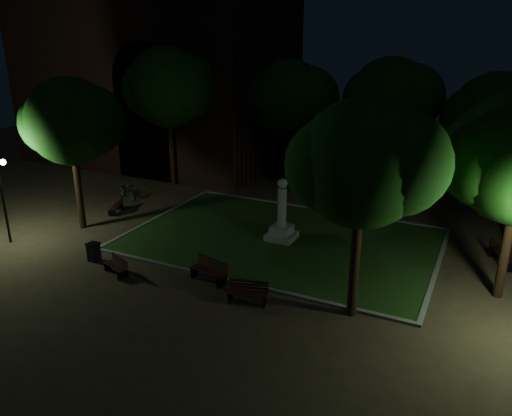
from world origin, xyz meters
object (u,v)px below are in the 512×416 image
at_px(bench_right_side, 501,255).
at_px(bicycle, 128,191).
at_px(trash_bin, 94,252).
at_px(bench_near_left, 210,271).
at_px(bench_west_near, 117,266).
at_px(bench_left_side, 117,207).
at_px(monument, 282,223).
at_px(bench_near_right, 248,293).

distance_m(bench_right_side, bicycle, 21.61).
bearing_deg(bicycle, trash_bin, -128.02).
bearing_deg(bicycle, bench_near_left, -102.96).
relative_size(bench_near_left, bench_west_near, 1.25).
bearing_deg(bench_near_left, bench_left_side, 165.57).
distance_m(monument, bicycle, 11.67).
distance_m(bench_left_side, bench_right_side, 20.57).
bearing_deg(bench_near_right, bench_near_left, 143.08).
xyz_separation_m(bench_near_left, bicycle, (-10.47, 7.32, 0.06)).
bearing_deg(monument, bench_near_left, -100.85).
distance_m(bench_near_right, bicycle, 15.18).
distance_m(monument, bench_left_side, 10.35).
bearing_deg(trash_bin, bench_left_side, 121.70).
distance_m(monument, bench_near_left, 5.50).
height_order(bench_near_left, bench_near_right, bench_near_left).
xyz_separation_m(monument, bicycle, (-11.50, 1.94, -0.44)).
distance_m(trash_bin, bicycle, 9.20).
xyz_separation_m(bench_near_left, bench_near_right, (2.29, -0.91, -0.04)).
height_order(bench_near_left, bench_left_side, bench_near_left).
xyz_separation_m(bench_left_side, bicycle, (-1.17, 2.43, 0.15)).
distance_m(bench_near_right, trash_bin, 8.16).
bearing_deg(monument, bench_right_side, 10.25).
height_order(monument, bicycle, monument).
bearing_deg(bench_left_side, trash_bin, 9.83).
bearing_deg(monument, bicycle, 170.43).
xyz_separation_m(monument, bench_near_left, (-1.03, -5.38, -0.50)).
bearing_deg(bench_near_left, bicycle, 158.35).
bearing_deg(bench_near_right, bench_west_near, 167.77).
bearing_deg(monument, bench_west_near, -127.28).
bearing_deg(bench_west_near, bench_left_side, 152.68).
bearing_deg(trash_bin, bicycle, 119.96).
xyz_separation_m(bench_right_side, bicycle, (-21.61, 0.11, 0.04)).
distance_m(bench_west_near, bench_right_side, 17.36).
distance_m(bench_right_side, trash_bin, 18.75).
bearing_deg(bench_left_side, monument, 70.86).
relative_size(trash_bin, bicycle, 0.45).
bearing_deg(bench_right_side, bench_near_right, 111.75).
relative_size(bench_near_right, trash_bin, 1.91).
xyz_separation_m(bench_near_left, bench_right_side, (11.15, 7.21, 0.02)).
bearing_deg(bench_west_near, bench_near_right, 24.91).
relative_size(monument, bench_left_side, 2.16).
height_order(bench_west_near, trash_bin, trash_bin).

